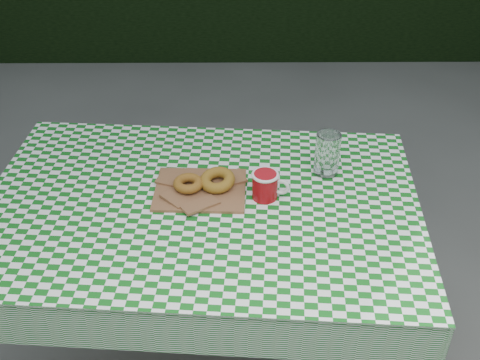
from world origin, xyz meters
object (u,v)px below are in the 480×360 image
(drinking_glass, at_px, (327,154))
(table, at_px, (205,291))
(coffee_mug, at_px, (265,185))
(paper_bag, at_px, (200,189))

(drinking_glass, bearing_deg, table, -158.56)
(coffee_mug, distance_m, drinking_glass, 0.24)
(table, relative_size, drinking_glass, 9.14)
(table, distance_m, paper_bag, 0.39)
(table, xyz_separation_m, paper_bag, (-0.00, 0.06, 0.39))
(paper_bag, bearing_deg, table, -86.17)
(coffee_mug, height_order, drinking_glass, drinking_glass)
(table, xyz_separation_m, drinking_glass, (0.40, 0.16, 0.45))
(table, bearing_deg, coffee_mug, 11.63)
(table, bearing_deg, paper_bag, 98.18)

